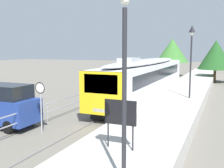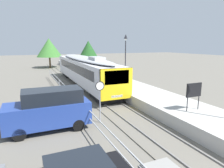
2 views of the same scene
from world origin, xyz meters
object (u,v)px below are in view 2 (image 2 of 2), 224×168
at_px(parked_van_blue, 49,109).
at_px(speed_limit_sign, 100,92).
at_px(commuter_train, 84,69).
at_px(platform_lamp_mid_platform, 126,49).
at_px(platform_notice_board, 194,91).

bearing_deg(parked_van_blue, speed_limit_sign, -3.77).
xyz_separation_m(commuter_train, speed_limit_sign, (-2.35, -12.08, -0.02)).
bearing_deg(commuter_train, parked_van_blue, -114.94).
height_order(commuter_train, platform_lamp_mid_platform, platform_lamp_mid_platform).
xyz_separation_m(speed_limit_sign, parked_van_blue, (-3.18, 0.21, -0.83)).
relative_size(platform_notice_board, speed_limit_sign, 0.64).
bearing_deg(commuter_train, platform_notice_board, -77.79).
height_order(platform_lamp_mid_platform, speed_limit_sign, platform_lamp_mid_platform).
xyz_separation_m(platform_lamp_mid_platform, platform_notice_board, (-1.04, -11.59, -2.44)).
bearing_deg(platform_notice_board, platform_lamp_mid_platform, 84.89).
distance_m(platform_lamp_mid_platform, parked_van_blue, 13.59).
relative_size(commuter_train, speed_limit_sign, 6.96).
bearing_deg(commuter_train, platform_lamp_mid_platform, -35.33).
height_order(platform_notice_board, speed_limit_sign, speed_limit_sign).
bearing_deg(platform_lamp_mid_platform, platform_notice_board, -95.11).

